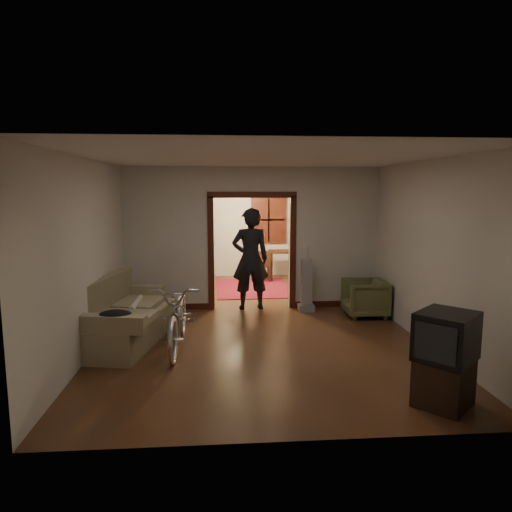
{
  "coord_description": "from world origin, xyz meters",
  "views": [
    {
      "loc": [
        -0.61,
        -8.21,
        2.33
      ],
      "look_at": [
        0.0,
        -0.3,
        1.2
      ],
      "focal_mm": 32.0,
      "sensor_mm": 36.0,
      "label": 1
    }
  ],
  "objects": [
    {
      "name": "vacuum",
      "position": [
        1.04,
        0.4,
        0.51
      ],
      "size": [
        0.34,
        0.29,
        1.02
      ],
      "primitive_type": "cube",
      "rotation": [
        0.0,
        0.0,
        0.12
      ],
      "color": "gray",
      "rests_on": "floor"
    },
    {
      "name": "far_window",
      "position": [
        0.7,
        4.21,
        1.55
      ],
      "size": [
        0.98,
        0.06,
        1.28
      ],
      "primitive_type": "cube",
      "color": "black",
      "rests_on": "wall_back"
    },
    {
      "name": "bicycle",
      "position": [
        -1.25,
        -1.54,
        0.51
      ],
      "size": [
        0.69,
        1.94,
        1.01
      ],
      "primitive_type": "imported",
      "rotation": [
        0.0,
        0.0,
        -0.01
      ],
      "color": "silver",
      "rests_on": "floor"
    },
    {
      "name": "wall_back",
      "position": [
        0.0,
        4.25,
        1.4
      ],
      "size": [
        5.0,
        0.02,
        2.8
      ],
      "primitive_type": "cube",
      "color": "beige",
      "rests_on": "floor"
    },
    {
      "name": "tv_stand",
      "position": [
        1.8,
        -3.64,
        0.26
      ],
      "size": [
        0.76,
        0.76,
        0.51
      ],
      "primitive_type": "cube",
      "rotation": [
        0.0,
        0.0,
        0.75
      ],
      "color": "black",
      "rests_on": "floor"
    },
    {
      "name": "chandelier",
      "position": [
        0.0,
        2.5,
        2.35
      ],
      "size": [
        0.24,
        0.24,
        0.24
      ],
      "primitive_type": "sphere",
      "color": "#FFE0A5",
      "rests_on": "ceiling"
    },
    {
      "name": "crt_tv",
      "position": [
        1.8,
        -3.64,
        0.78
      ],
      "size": [
        0.81,
        0.81,
        0.52
      ],
      "primitive_type": "cube",
      "rotation": [
        0.0,
        0.0,
        0.75
      ],
      "color": "black",
      "rests_on": "tv_stand"
    },
    {
      "name": "oriental_rug",
      "position": [
        0.15,
        2.6,
        0.01
      ],
      "size": [
        1.84,
        2.38,
        0.02
      ],
      "primitive_type": "cube",
      "rotation": [
        0.0,
        0.0,
        0.03
      ],
      "color": "maroon",
      "rests_on": "floor"
    },
    {
      "name": "sofa",
      "position": [
        -2.1,
        -1.19,
        0.5
      ],
      "size": [
        1.36,
        2.3,
        0.99
      ],
      "primitive_type": "cube",
      "rotation": [
        0.0,
        0.0,
        -0.19
      ],
      "color": "#797250",
      "rests_on": "floor"
    },
    {
      "name": "wall_right",
      "position": [
        2.5,
        0.0,
        1.4
      ],
      "size": [
        0.02,
        8.5,
        2.8
      ],
      "primitive_type": "cube",
      "color": "beige",
      "rests_on": "floor"
    },
    {
      "name": "desk_chair",
      "position": [
        0.46,
        3.4,
        0.41
      ],
      "size": [
        0.46,
        0.46,
        0.82
      ],
      "primitive_type": "cube",
      "rotation": [
        0.0,
        0.0,
        0.32
      ],
      "color": "black",
      "rests_on": "floor"
    },
    {
      "name": "locker",
      "position": [
        -1.29,
        3.96,
        0.8
      ],
      "size": [
        0.87,
        0.58,
        1.6
      ],
      "primitive_type": "cube",
      "rotation": [
        0.0,
        0.0,
        -0.17
      ],
      "color": "#213824",
      "rests_on": "floor"
    },
    {
      "name": "ceiling",
      "position": [
        0.0,
        0.0,
        2.8
      ],
      "size": [
        5.0,
        8.5,
        0.01
      ],
      "primitive_type": "cube",
      "color": "white",
      "rests_on": "floor"
    },
    {
      "name": "partition_wall",
      "position": [
        0.0,
        0.75,
        1.4
      ],
      "size": [
        5.0,
        0.14,
        2.8
      ],
      "primitive_type": "cube",
      "color": "beige",
      "rests_on": "floor"
    },
    {
      "name": "person",
      "position": [
        -0.04,
        0.66,
        1.0
      ],
      "size": [
        0.78,
        0.56,
        2.01
      ],
      "primitive_type": "imported",
      "rotation": [
        0.0,
        0.0,
        3.25
      ],
      "color": "black",
      "rests_on": "floor"
    },
    {
      "name": "wall_left",
      "position": [
        -2.5,
        0.0,
        1.4
      ],
      "size": [
        0.02,
        8.5,
        2.8
      ],
      "primitive_type": "cube",
      "color": "beige",
      "rests_on": "floor"
    },
    {
      "name": "jacket",
      "position": [
        -2.05,
        -2.1,
        0.68
      ],
      "size": [
        0.44,
        0.33,
        0.13
      ],
      "primitive_type": "ellipsoid",
      "color": "black",
      "rests_on": "sofa"
    },
    {
      "name": "globe",
      "position": [
        -1.29,
        3.96,
        1.94
      ],
      "size": [
        0.26,
        0.26,
        0.26
      ],
      "primitive_type": "sphere",
      "color": "#1E5972",
      "rests_on": "locker"
    },
    {
      "name": "door_casing",
      "position": [
        0.0,
        0.75,
        1.1
      ],
      "size": [
        1.74,
        0.2,
        2.32
      ],
      "primitive_type": "cube",
      "color": "#3C150D",
      "rests_on": "floor"
    },
    {
      "name": "rolled_paper",
      "position": [
        -2.0,
        -0.89,
        0.53
      ],
      "size": [
        0.1,
        0.84,
        0.1
      ],
      "primitive_type": "cylinder",
      "rotation": [
        1.57,
        0.0,
        0.0
      ],
      "color": "beige",
      "rests_on": "sofa"
    },
    {
      "name": "desk",
      "position": [
        1.16,
        3.63,
        0.38
      ],
      "size": [
        1.04,
        0.59,
        0.76
      ],
      "primitive_type": "cube",
      "rotation": [
        0.0,
        0.0,
        0.02
      ],
      "color": "black",
      "rests_on": "floor"
    },
    {
      "name": "floor",
      "position": [
        0.0,
        0.0,
        0.0
      ],
      "size": [
        5.0,
        8.5,
        0.01
      ],
      "primitive_type": "cube",
      "color": "#3C2013",
      "rests_on": "ground"
    },
    {
      "name": "light_switch",
      "position": [
        1.05,
        0.68,
        1.25
      ],
      "size": [
        0.08,
        0.01,
        0.12
      ],
      "primitive_type": "cube",
      "color": "silver",
      "rests_on": "partition_wall"
    },
    {
      "name": "armchair",
      "position": [
        2.06,
        -0.05,
        0.35
      ],
      "size": [
        0.78,
        0.76,
        0.7
      ],
      "primitive_type": "imported",
      "rotation": [
        0.0,
        0.0,
        -1.59
      ],
      "color": "brown",
      "rests_on": "floor"
    }
  ]
}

